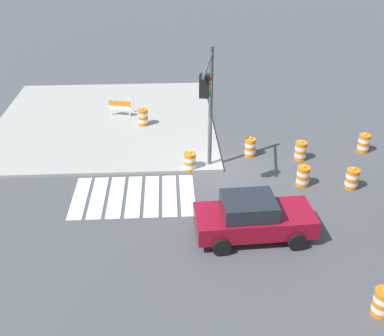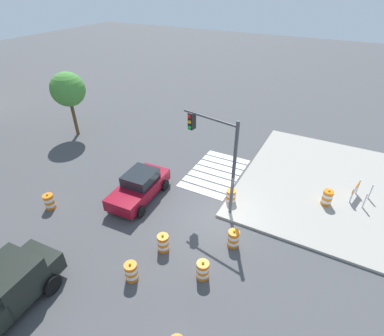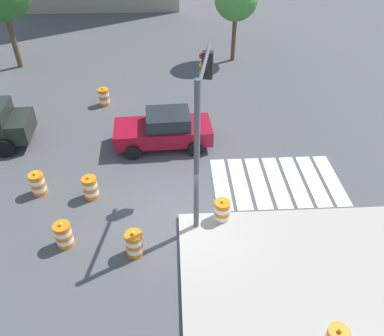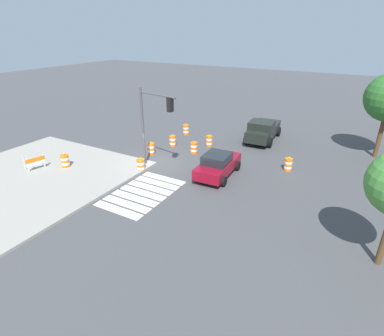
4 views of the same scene
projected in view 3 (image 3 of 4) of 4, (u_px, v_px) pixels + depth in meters
The scene contains 10 objects.
ground_plane at pixel (179, 217), 14.15m from camera, with size 120.00×120.00×0.00m, color #474749.
crosswalk_stripes at pixel (276, 182), 15.74m from camera, with size 5.10×3.20×0.02m.
sports_car at pixel (164, 129), 17.36m from camera, with size 4.39×2.31×1.63m.
traffic_barrel_near_corner at pixel (222, 212), 13.73m from camera, with size 0.56×0.56×1.02m.
traffic_barrel_median_near at pixel (104, 97), 20.59m from camera, with size 0.56×0.56×1.02m.
traffic_barrel_median_far at pixel (38, 184), 14.94m from camera, with size 0.56×0.56×1.02m.
traffic_barrel_far_curb at pixel (90, 188), 14.76m from camera, with size 0.56×0.56×1.02m.
traffic_barrel_lane_center at pixel (64, 235), 12.87m from camera, with size 0.56×0.56×1.02m.
traffic_barrel_opposite_curb at pixel (134, 244), 12.56m from camera, with size 0.56×0.56×1.02m.
traffic_light_pole at pixel (201, 115), 12.21m from camera, with size 0.80×3.25×5.50m.
Camera 3 is at (-0.06, -10.12, 10.07)m, focal length 36.52 mm.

